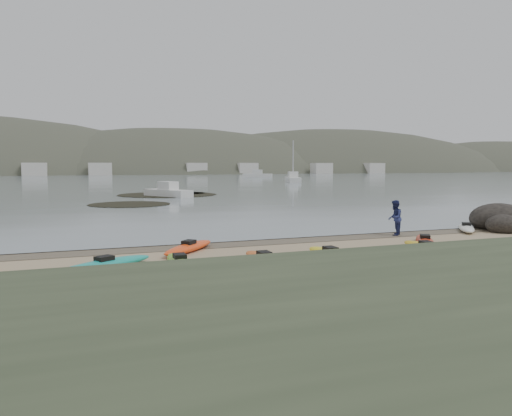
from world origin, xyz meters
name	(u,v)px	position (x,y,z in m)	size (l,w,h in m)	color
ground	(256,241)	(0.00, 0.00, 0.00)	(600.00, 600.00, 0.00)	tan
wet_sand	(258,242)	(0.00, -0.30, 0.00)	(60.00, 60.00, 0.00)	brown
water	(81,170)	(0.00, 300.00, 0.01)	(1200.00, 1200.00, 0.00)	slate
kayaks	(268,254)	(-1.10, -4.17, 0.17)	(24.01, 9.62, 0.34)	#6AAD22
person_east	(395,218)	(6.97, -0.80, 0.87)	(0.84, 0.66, 1.73)	navy
rock_cluster	(510,224)	(14.59, -0.71, 0.22)	(5.14, 3.76, 1.66)	black
kelp_mats	(163,196)	(1.66, 32.90, 0.03)	(14.70, 21.61, 0.04)	black
moored_boats	(130,180)	(3.39, 77.93, 0.55)	(80.14, 78.00, 1.27)	silver
far_hills	(184,209)	(39.38, 193.97, -15.93)	(550.00, 135.00, 80.00)	#384235
far_town	(114,169)	(6.00, 145.00, 2.00)	(199.00, 5.00, 4.00)	beige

